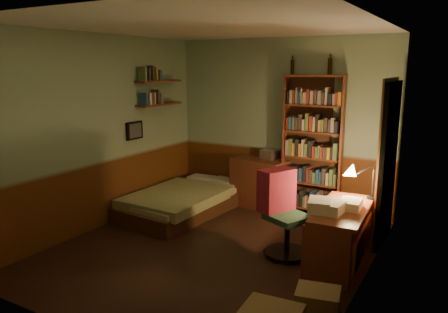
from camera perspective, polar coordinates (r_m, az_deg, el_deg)
The scene contains 23 objects.
floor at distance 5.42m, azimuth -1.35°, elevation -12.05°, with size 3.50×4.00×0.02m, color black.
ceiling at distance 4.98m, azimuth -1.50°, elevation 16.75°, with size 3.50×4.00×0.02m, color silver.
wall_back at distance 6.81m, azimuth 7.45°, elevation 4.24°, with size 3.50×0.02×2.60m, color gray.
wall_left at distance 6.13m, azimuth -15.63°, elevation 3.09°, with size 0.02×4.00×2.60m, color gray.
wall_right at distance 4.40m, azimuth 18.55°, elevation -0.33°, with size 0.02×4.00×2.60m, color gray.
wall_front at distance 3.52m, azimuth -18.77°, elevation -3.25°, with size 3.50×0.02×2.60m, color gray.
doorway at distance 5.72m, azimuth 20.63°, elevation -0.88°, with size 0.06×0.90×2.00m, color black.
door_trim at distance 5.72m, azimuth 20.29°, elevation -0.85°, with size 0.02×0.98×2.08m, color #3C2110.
bed at distance 6.65m, azimuth -5.20°, elevation -4.75°, with size 1.06×1.98×0.59m, color olive.
dresser at distance 6.86m, azimuth 4.64°, elevation -3.47°, with size 0.86×0.43×0.76m, color #5C2A18.
mini_stereo at distance 6.83m, azimuth 5.95°, elevation 0.29°, with size 0.24×0.19×0.13m, color #B2B2B7.
bookshelf at distance 6.51m, azimuth 11.48°, elevation 1.34°, with size 0.88×0.27×2.06m, color #5C2A18.
bottle_left at distance 6.64m, azimuth 8.91°, elevation 11.46°, with size 0.06×0.06×0.21m, color black.
bottle_right at distance 6.46m, azimuth 13.66°, elevation 11.36°, with size 0.06×0.06×0.23m, color black.
desk at distance 5.08m, azimuth 15.10°, elevation -10.01°, with size 0.51×1.22×0.66m, color #5C2A18.
paper_stack at distance 4.78m, azimuth 12.40°, elevation -6.25°, with size 0.23×0.32×0.13m, color silver.
desk_lamp at distance 5.32m, azimuth 18.96°, elevation -2.04°, with size 0.19×0.19×0.62m, color black.
office_chair at distance 5.12m, azimuth 8.30°, elevation -8.24°, with size 0.44×0.38×0.87m, color #294D32.
red_jacket at distance 4.93m, azimuth 7.44°, elevation -0.67°, with size 0.23×0.42×0.50m, color #B3273C.
wall_shelf_lower at distance 6.83m, azimuth -8.44°, elevation 6.76°, with size 0.20×0.90×0.03m, color #5C2A18.
wall_shelf_upper at distance 6.81m, azimuth -8.53°, elevation 9.70°, with size 0.20×0.90×0.03m, color #5C2A18.
framed_picture at distance 6.54m, azimuth -11.62°, elevation 3.35°, with size 0.04×0.32×0.26m, color black.
cardboard_box_b at distance 4.11m, azimuth 12.12°, elevation -18.32°, with size 0.37×0.31×0.26m, color olive.
Camera 1 is at (2.59, -4.23, 2.17)m, focal length 35.00 mm.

